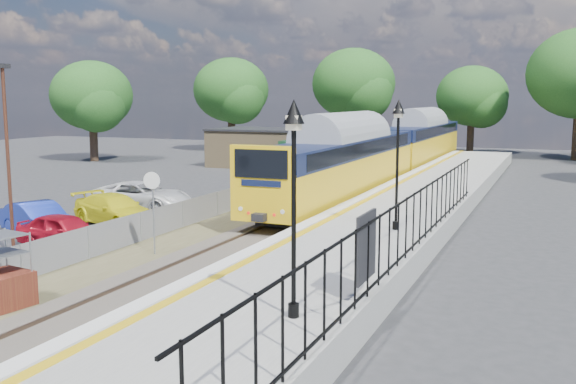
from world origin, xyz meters
The scene contains 18 objects.
ground centered at (0.00, 0.00, 0.00)m, with size 120.00×120.00×0.00m, color #2D2D30.
track_bed centered at (-0.47, 9.67, 0.09)m, with size 5.90×80.00×0.29m.
platform centered at (4.20, 8.00, 0.45)m, with size 5.00×70.00×0.90m, color gray.
platform_edge centered at (2.14, 8.00, 0.90)m, with size 0.90×70.00×0.01m.
victorian_lamp_south centered at (5.50, -4.00, 4.30)m, with size 0.44×0.44×4.60m.
victorian_lamp_north centered at (5.30, 6.00, 4.30)m, with size 0.44×0.44×4.60m.
palisade_fence centered at (6.55, 2.24, 1.84)m, with size 0.12×26.00×2.00m.
wire_fence centered at (-4.20, 12.00, 0.60)m, with size 0.06×52.00×1.20m.
outbuilding centered at (-10.91, 31.21, 1.52)m, with size 10.80×10.10×3.12m.
tree_line centered at (1.40, 42.00, 6.61)m, with size 56.80×43.80×11.88m.
train centered at (0.00, 26.49, 2.34)m, with size 2.82×40.83×3.51m.
brick_plinth centered at (-2.83, -3.99, 0.97)m, with size 1.43×1.43×2.03m.
speed_sign centered at (-2.50, 2.41, 2.06)m, with size 0.60×0.16×3.00m.
carpark_lamp centered at (-6.82, 0.22, 3.83)m, with size 0.25×0.50×6.68m.
car_red centered at (-6.26, 2.11, 0.65)m, with size 1.53×3.81×1.30m, color #B41023.
car_blue centered at (-8.57, 3.23, 0.70)m, with size 1.49×4.26×1.40m, color #1A30A0.
car_yellow centered at (-7.43, 6.57, 0.67)m, with size 1.87×4.61×1.34m, color yellow.
car_white centered at (-8.59, 10.08, 0.72)m, with size 2.39×5.18×1.44m, color silver.
Camera 1 is at (10.52, -16.13, 5.49)m, focal length 40.00 mm.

